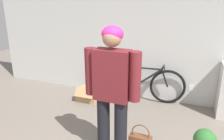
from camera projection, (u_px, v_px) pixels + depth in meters
wall_back at (166, 38)px, 4.21m from camera, size 8.00×0.07×2.60m
person at (112, 86)px, 2.62m from camera, size 0.70×0.25×1.71m
bicycle at (140, 84)px, 4.43m from camera, size 1.78×0.48×0.77m
cardboard_box at (89, 94)px, 4.56m from camera, size 0.42×0.45×0.31m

